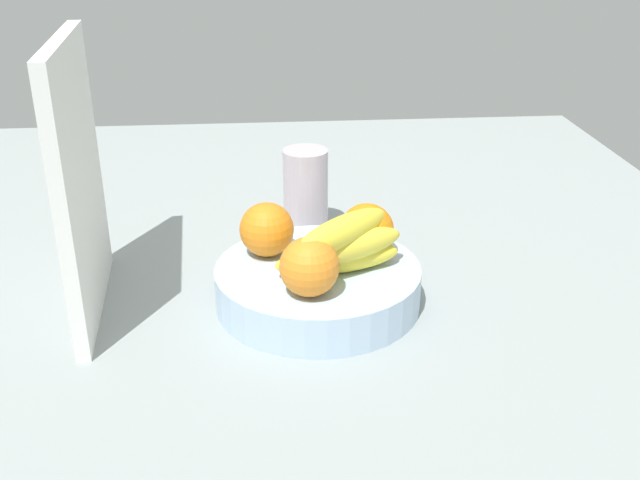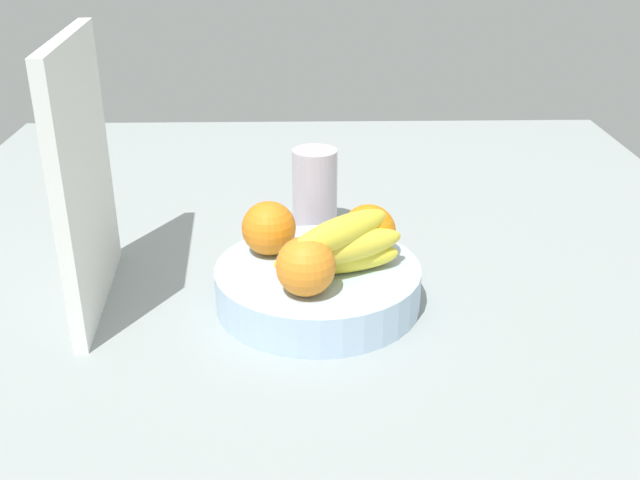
# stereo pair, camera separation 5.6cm
# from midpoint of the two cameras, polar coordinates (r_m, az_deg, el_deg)

# --- Properties ---
(ground_plane) EXTENTS (1.80, 1.40, 0.03)m
(ground_plane) POSITION_cam_midpoint_polar(r_m,az_deg,el_deg) (1.05, -1.73, -5.41)
(ground_plane) COLOR gray
(fruit_bowl) EXTENTS (0.28, 0.28, 0.06)m
(fruit_bowl) POSITION_cam_midpoint_polar(r_m,az_deg,el_deg) (1.02, -1.57, -3.48)
(fruit_bowl) COLOR #ACC7E3
(fruit_bowl) RESTS_ON ground_plane
(orange_front_left) EXTENTS (0.08, 0.08, 0.08)m
(orange_front_left) POSITION_cam_midpoint_polar(r_m,az_deg,el_deg) (1.03, -5.64, 0.79)
(orange_front_left) COLOR orange
(orange_front_left) RESTS_ON fruit_bowl
(orange_front_right) EXTENTS (0.08, 0.08, 0.08)m
(orange_front_right) POSITION_cam_midpoint_polar(r_m,az_deg,el_deg) (0.93, -2.56, -2.08)
(orange_front_right) COLOR orange
(orange_front_right) RESTS_ON fruit_bowl
(orange_center) EXTENTS (0.08, 0.08, 0.08)m
(orange_center) POSITION_cam_midpoint_polar(r_m,az_deg,el_deg) (1.02, 2.03, 0.72)
(orange_center) COLOR orange
(orange_center) RESTS_ON fruit_bowl
(banana_bunch) EXTENTS (0.14, 0.18, 0.08)m
(banana_bunch) POSITION_cam_midpoint_polar(r_m,az_deg,el_deg) (0.97, 0.02, -0.46)
(banana_bunch) COLOR yellow
(banana_bunch) RESTS_ON fruit_bowl
(cutting_board) EXTENTS (0.28, 0.04, 0.36)m
(cutting_board) POSITION_cam_midpoint_polar(r_m,az_deg,el_deg) (1.01, -19.46, 4.16)
(cutting_board) COLOR white
(cutting_board) RESTS_ON ground_plane
(thermos_tumbler) EXTENTS (0.07, 0.07, 0.14)m
(thermos_tumbler) POSITION_cam_midpoint_polar(r_m,az_deg,el_deg) (1.22, -2.31, 3.69)
(thermos_tumbler) COLOR #BEB0BB
(thermos_tumbler) RESTS_ON ground_plane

